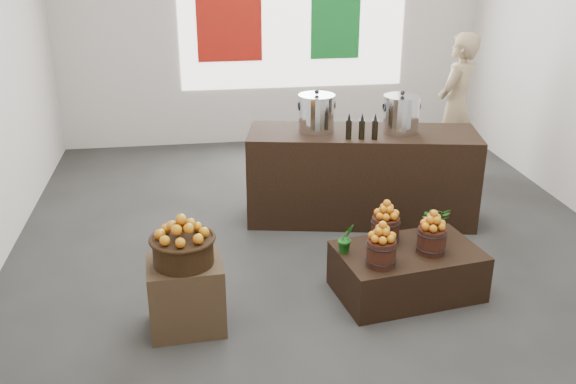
{
  "coord_description": "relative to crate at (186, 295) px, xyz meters",
  "views": [
    {
      "loc": [
        -1.14,
        -5.61,
        2.91
      ],
      "look_at": [
        -0.36,
        -0.4,
        0.76
      ],
      "focal_mm": 40.0,
      "sensor_mm": 36.0,
      "label": 1
    }
  ],
  "objects": [
    {
      "name": "apple_bucket_front_left",
      "position": [
        1.56,
        0.03,
        0.24
      ],
      "size": [
        0.24,
        0.24,
        0.22
      ],
      "primitive_type": "cylinder",
      "color": "#3B1910",
      "rests_on": "display_table"
    },
    {
      "name": "ground",
      "position": [
        1.28,
        1.24,
        -0.29
      ],
      "size": [
        7.0,
        7.0,
        0.0
      ],
      "primitive_type": "plane",
      "color": "#323230",
      "rests_on": "ground"
    },
    {
      "name": "herb_garnish_left",
      "position": [
        1.33,
        0.29,
        0.26
      ],
      "size": [
        0.17,
        0.15,
        0.26
      ],
      "primitive_type": "imported",
      "rotation": [
        0.0,
        0.0,
        0.31
      ],
      "color": "#135712",
      "rests_on": "display_table"
    },
    {
      "name": "stock_pot_left",
      "position": [
        1.38,
        1.92,
        0.87
      ],
      "size": [
        0.37,
        0.37,
        0.37
      ],
      "primitive_type": "cylinder",
      "color": "silver",
      "rests_on": "counter"
    },
    {
      "name": "crate",
      "position": [
        0.0,
        0.0,
        0.0
      ],
      "size": [
        0.6,
        0.5,
        0.57
      ],
      "primitive_type": "cube",
      "rotation": [
        0.0,
        0.0,
        0.06
      ],
      "color": "#4A3622",
      "rests_on": "ground"
    },
    {
      "name": "apples_in_bucket_rear",
      "position": [
        1.72,
        0.44,
        0.43
      ],
      "size": [
        0.18,
        0.18,
        0.16
      ],
      "primitive_type": null,
      "color": "#B00A05",
      "rests_on": "apple_bucket_rear"
    },
    {
      "name": "apple_bucket_front_right",
      "position": [
        2.04,
        0.18,
        0.24
      ],
      "size": [
        0.24,
        0.24,
        0.22
      ],
      "primitive_type": "cylinder",
      "color": "#3B1910",
      "rests_on": "display_table"
    },
    {
      "name": "shopper",
      "position": [
        3.33,
        2.94,
        0.62
      ],
      "size": [
        0.77,
        0.76,
        1.8
      ],
      "primitive_type": "imported",
      "rotation": [
        0.0,
        0.0,
        3.89
      ],
      "color": "#98815D",
      "rests_on": "ground"
    },
    {
      "name": "deco_red_left",
      "position": [
        0.68,
        4.71,
        1.61
      ],
      "size": [
        0.9,
        0.04,
        1.4
      ],
      "primitive_type": "cube",
      "color": "#A8160C",
      "rests_on": "back_wall"
    },
    {
      "name": "counter",
      "position": [
        1.86,
        1.83,
        0.2
      ],
      "size": [
        2.48,
        1.2,
        0.97
      ],
      "primitive_type": "cube",
      "rotation": [
        0.0,
        0.0,
        -0.2
      ],
      "color": "black",
      "rests_on": "ground"
    },
    {
      "name": "back_wall",
      "position": [
        1.28,
        4.74,
        1.71
      ],
      "size": [
        6.0,
        0.04,
        4.0
      ],
      "primitive_type": "cube",
      "color": "beige",
      "rests_on": "ground"
    },
    {
      "name": "display_table",
      "position": [
        1.87,
        0.25,
        -0.08
      ],
      "size": [
        1.29,
        0.91,
        0.41
      ],
      "primitive_type": "cube",
      "rotation": [
        0.0,
        0.0,
        0.15
      ],
      "color": "black",
      "rests_on": "ground"
    },
    {
      "name": "apples_in_bucket_front_right",
      "position": [
        2.04,
        0.18,
        0.43
      ],
      "size": [
        0.18,
        0.18,
        0.16
      ],
      "primitive_type": null,
      "color": "#B00A05",
      "rests_on": "apple_bucket_front_right"
    },
    {
      "name": "apples_in_bucket_front_left",
      "position": [
        1.56,
        0.03,
        0.43
      ],
      "size": [
        0.18,
        0.18,
        0.16
      ],
      "primitive_type": null,
      "color": "#B00A05",
      "rests_on": "apple_bucket_front_left"
    },
    {
      "name": "stock_pot_center",
      "position": [
        2.23,
        1.75,
        0.87
      ],
      "size": [
        0.37,
        0.37,
        0.37
      ],
      "primitive_type": "cylinder",
      "color": "silver",
      "rests_on": "counter"
    },
    {
      "name": "wicker_basket",
      "position": [
        0.0,
        0.0,
        0.39
      ],
      "size": [
        0.46,
        0.46,
        0.21
      ],
      "primitive_type": "cylinder",
      "color": "black",
      "rests_on": "crate"
    },
    {
      "name": "oil_cruets",
      "position": [
        1.82,
        1.59,
        0.82
      ],
      "size": [
        0.27,
        0.11,
        0.27
      ],
      "primitive_type": null,
      "rotation": [
        0.0,
        0.0,
        -0.2
      ],
      "color": "black",
      "rests_on": "counter"
    },
    {
      "name": "apple_bucket_rear",
      "position": [
        1.72,
        0.44,
        0.24
      ],
      "size": [
        0.24,
        0.24,
        0.22
      ],
      "primitive_type": "cylinder",
      "color": "#3B1910",
      "rests_on": "display_table"
    },
    {
      "name": "apples_in_basket",
      "position": [
        0.0,
        0.0,
        0.59
      ],
      "size": [
        0.36,
        0.36,
        0.19
      ],
      "primitive_type": null,
      "color": "#B00A05",
      "rests_on": "wicker_basket"
    },
    {
      "name": "herb_garnish_right",
      "position": [
        2.17,
        0.48,
        0.27
      ],
      "size": [
        0.25,
        0.22,
        0.28
      ],
      "primitive_type": "imported",
      "rotation": [
        0.0,
        0.0,
        -0.02
      ],
      "color": "#135712",
      "rests_on": "display_table"
    },
    {
      "name": "back_opening",
      "position": [
        1.58,
        4.72,
        1.71
      ],
      "size": [
        3.2,
        0.02,
        2.4
      ],
      "primitive_type": "cube",
      "color": "white",
      "rests_on": "back_wall"
    },
    {
      "name": "deco_green_right",
      "position": [
        2.18,
        4.71,
        1.41
      ],
      "size": [
        0.7,
        0.04,
        1.0
      ],
      "primitive_type": "cube",
      "color": "#116E25",
      "rests_on": "back_wall"
    }
  ]
}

